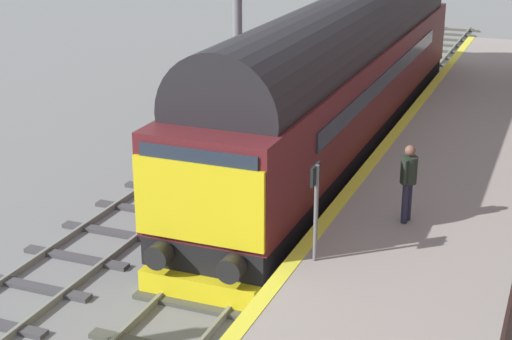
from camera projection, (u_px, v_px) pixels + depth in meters
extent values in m
plane|color=slate|center=(254.00, 244.00, 17.97)|extent=(140.00, 140.00, 0.00)
cube|color=gray|center=(224.00, 236.00, 18.19)|extent=(0.07, 60.00, 0.15)
cube|color=gray|center=(284.00, 246.00, 17.69)|extent=(0.07, 60.00, 0.15)
cube|color=#48483D|center=(193.00, 306.00, 15.26)|extent=(2.50, 0.26, 0.09)
cube|color=#48483D|center=(226.00, 271.00, 16.61)|extent=(2.50, 0.26, 0.09)
cube|color=#48483D|center=(254.00, 242.00, 17.95)|extent=(2.50, 0.26, 0.09)
cube|color=#48483D|center=(278.00, 217.00, 19.30)|extent=(2.50, 0.26, 0.09)
cube|color=#48483D|center=(298.00, 195.00, 20.64)|extent=(2.50, 0.26, 0.09)
cube|color=#48483D|center=(317.00, 176.00, 21.99)|extent=(2.50, 0.26, 0.09)
cube|color=#48483D|center=(333.00, 159.00, 23.33)|extent=(2.50, 0.26, 0.09)
cube|color=#48483D|center=(347.00, 144.00, 24.68)|extent=(2.50, 0.26, 0.09)
cube|color=#48483D|center=(360.00, 130.00, 26.02)|extent=(2.50, 0.26, 0.09)
cube|color=#48483D|center=(372.00, 118.00, 27.37)|extent=(2.50, 0.26, 0.09)
cube|color=#48483D|center=(382.00, 107.00, 28.71)|extent=(2.50, 0.26, 0.09)
cube|color=#48483D|center=(392.00, 96.00, 30.06)|extent=(2.50, 0.26, 0.09)
cube|color=#48483D|center=(401.00, 87.00, 31.40)|extent=(2.50, 0.26, 0.09)
cube|color=#48483D|center=(409.00, 79.00, 32.75)|extent=(2.50, 0.26, 0.09)
cube|color=#48483D|center=(416.00, 71.00, 34.09)|extent=(2.50, 0.26, 0.09)
cube|color=#48483D|center=(423.00, 64.00, 35.44)|extent=(2.50, 0.26, 0.09)
cube|color=#48483D|center=(429.00, 57.00, 36.78)|extent=(2.50, 0.26, 0.09)
cube|color=#48483D|center=(435.00, 51.00, 38.12)|extent=(2.50, 0.26, 0.09)
cube|color=#48483D|center=(441.00, 45.00, 39.47)|extent=(2.50, 0.26, 0.09)
cube|color=#48483D|center=(446.00, 40.00, 40.81)|extent=(2.50, 0.26, 0.09)
cube|color=#48483D|center=(451.00, 34.00, 42.16)|extent=(2.50, 0.26, 0.09)
cube|color=#48483D|center=(455.00, 30.00, 43.50)|extent=(2.50, 0.26, 0.09)
cube|color=gray|center=(101.00, 215.00, 19.32)|extent=(0.07, 60.00, 0.15)
cube|color=gray|center=(154.00, 224.00, 18.82)|extent=(0.07, 60.00, 0.15)
cube|color=#414043|center=(35.00, 287.00, 15.96)|extent=(2.50, 0.26, 0.09)
cube|color=#414043|center=(76.00, 258.00, 17.21)|extent=(2.50, 0.26, 0.09)
cube|color=#414043|center=(111.00, 232.00, 18.46)|extent=(2.50, 0.26, 0.09)
cube|color=#414043|center=(142.00, 210.00, 19.71)|extent=(2.50, 0.26, 0.09)
cube|color=#414043|center=(169.00, 190.00, 20.95)|extent=(2.50, 0.26, 0.09)
cube|color=#414043|center=(193.00, 173.00, 22.20)|extent=(2.50, 0.26, 0.09)
cube|color=#414043|center=(214.00, 157.00, 23.45)|extent=(2.50, 0.26, 0.09)
cube|color=#414043|center=(234.00, 143.00, 24.70)|extent=(2.50, 0.26, 0.09)
cube|color=#414043|center=(251.00, 131.00, 25.95)|extent=(2.50, 0.26, 0.09)
cube|color=#414043|center=(267.00, 119.00, 27.20)|extent=(2.50, 0.26, 0.09)
cube|color=#414043|center=(282.00, 109.00, 28.45)|extent=(2.50, 0.26, 0.09)
cube|color=#414043|center=(295.00, 99.00, 29.70)|extent=(2.50, 0.26, 0.09)
cube|color=#414043|center=(307.00, 90.00, 30.94)|extent=(2.50, 0.26, 0.09)
cube|color=#414043|center=(318.00, 82.00, 32.19)|extent=(2.50, 0.26, 0.09)
cube|color=#414043|center=(329.00, 75.00, 33.44)|extent=(2.50, 0.26, 0.09)
cube|color=#414043|center=(338.00, 68.00, 34.69)|extent=(2.50, 0.26, 0.09)
cube|color=#414043|center=(347.00, 61.00, 35.94)|extent=(2.50, 0.26, 0.09)
cube|color=#414043|center=(356.00, 55.00, 37.19)|extent=(2.50, 0.26, 0.09)
cube|color=#414043|center=(364.00, 49.00, 38.44)|extent=(2.50, 0.26, 0.09)
cube|color=#414043|center=(371.00, 44.00, 39.69)|extent=(2.50, 0.26, 0.09)
cube|color=#414043|center=(378.00, 39.00, 40.93)|extent=(2.50, 0.26, 0.09)
cube|color=#414043|center=(384.00, 34.00, 42.18)|extent=(2.50, 0.26, 0.09)
cube|color=#414043|center=(390.00, 30.00, 43.43)|extent=(2.50, 0.26, 0.09)
cube|color=#414043|center=(396.00, 26.00, 44.68)|extent=(2.50, 0.26, 0.09)
cube|color=gray|center=(416.00, 249.00, 16.55)|extent=(4.00, 44.00, 1.00)
cube|color=yellow|center=(330.00, 214.00, 17.02)|extent=(0.30, 44.00, 0.01)
cube|color=black|center=(340.00, 127.00, 23.66)|extent=(2.56, 19.09, 0.60)
cube|color=#571A1F|center=(342.00, 82.00, 23.20)|extent=(2.70, 19.09, 2.10)
cylinder|color=black|center=(343.00, 39.00, 22.78)|extent=(2.56, 17.56, 2.57)
cube|color=yellow|center=(198.00, 203.00, 14.87)|extent=(2.65, 0.08, 1.58)
cube|color=#232D3D|center=(197.00, 166.00, 14.64)|extent=(2.38, 0.04, 0.64)
cube|color=#232D3D|center=(389.00, 76.00, 22.62)|extent=(0.04, 13.36, 0.44)
cylinder|color=black|center=(159.00, 255.00, 15.32)|extent=(0.48, 0.35, 0.48)
cylinder|color=black|center=(231.00, 269.00, 14.80)|extent=(0.48, 0.35, 0.48)
cube|color=yellow|center=(199.00, 289.00, 15.41)|extent=(2.43, 0.36, 0.47)
cylinder|color=black|center=(237.00, 239.00, 16.96)|extent=(1.64, 1.04, 1.04)
cylinder|color=black|center=(256.00, 220.00, 17.92)|extent=(1.64, 1.04, 1.04)
cylinder|color=black|center=(273.00, 203.00, 18.88)|extent=(1.64, 1.04, 1.04)
cylinder|color=black|center=(384.00, 93.00, 28.64)|extent=(1.64, 1.04, 1.04)
cylinder|color=black|center=(391.00, 86.00, 29.60)|extent=(1.64, 1.04, 1.04)
cylinder|color=black|center=(397.00, 80.00, 30.56)|extent=(1.64, 1.04, 1.04)
cylinder|color=slate|center=(316.00, 213.00, 14.63)|extent=(0.08, 0.08, 1.86)
cube|color=black|center=(315.00, 174.00, 14.39)|extent=(0.05, 0.44, 0.36)
cube|color=white|center=(314.00, 174.00, 14.40)|extent=(0.01, 0.20, 0.24)
cylinder|color=#282840|center=(405.00, 204.00, 16.43)|extent=(0.13, 0.13, 0.84)
cylinder|color=#282840|center=(409.00, 200.00, 16.59)|extent=(0.13, 0.13, 0.84)
cylinder|color=#202B21|center=(409.00, 170.00, 16.27)|extent=(0.39, 0.39, 0.56)
sphere|color=brown|center=(410.00, 151.00, 16.14)|extent=(0.22, 0.22, 0.22)
cylinder|color=#202B21|center=(405.00, 173.00, 16.11)|extent=(0.09, 0.09, 0.52)
cylinder|color=#202B21|center=(413.00, 167.00, 16.44)|extent=(0.09, 0.09, 0.52)
cylinder|color=slate|center=(237.00, 16.00, 29.80)|extent=(0.36, 0.36, 5.84)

